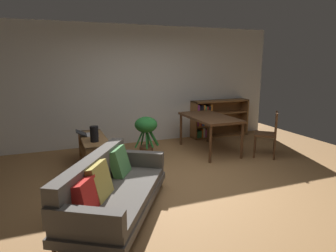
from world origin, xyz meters
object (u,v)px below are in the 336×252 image
at_px(dining_table, 210,120).
at_px(bookshelf, 215,118).
at_px(potted_floor_plant, 146,131).
at_px(fabric_couch, 110,188).
at_px(desk_speaker, 94,134).
at_px(dining_chair_near, 269,132).
at_px(open_laptop, 88,134).
at_px(media_console, 94,152).

xyz_separation_m(dining_table, bookshelf, (0.78, 1.11, -0.22)).
bearing_deg(potted_floor_plant, dining_table, -0.15).
relative_size(fabric_couch, dining_table, 1.44).
height_order(desk_speaker, dining_chair_near, dining_chair_near).
relative_size(open_laptop, desk_speaker, 1.54).
bearing_deg(desk_speaker, open_laptop, 95.15).
relative_size(potted_floor_plant, dining_chair_near, 0.91).
distance_m(fabric_couch, media_console, 1.85).
xyz_separation_m(desk_speaker, dining_chair_near, (3.37, -0.41, -0.16)).
bearing_deg(dining_chair_near, media_console, 168.40).
distance_m(fabric_couch, dining_table, 3.17).
height_order(potted_floor_plant, bookshelf, bookshelf).
bearing_deg(bookshelf, open_laptop, -163.36).
height_order(media_console, open_laptop, open_laptop).
bearing_deg(open_laptop, fabric_couch, -89.73).
bearing_deg(dining_table, fabric_couch, -141.95).
bearing_deg(bookshelf, fabric_couch, -136.90).
height_order(open_laptop, desk_speaker, desk_speaker).
height_order(media_console, bookshelf, bookshelf).
xyz_separation_m(potted_floor_plant, dining_chair_near, (2.33, -0.79, -0.04)).
height_order(open_laptop, bookshelf, bookshelf).
bearing_deg(open_laptop, dining_chair_near, -14.94).
height_order(open_laptop, potted_floor_plant, potted_floor_plant).
xyz_separation_m(fabric_couch, potted_floor_plant, (1.08, 1.95, 0.21)).
bearing_deg(fabric_couch, dining_chair_near, 18.79).
bearing_deg(bookshelf, desk_speaker, -155.30).
distance_m(open_laptop, dining_chair_near, 3.54).
bearing_deg(dining_chair_near, potted_floor_plant, 161.36).
bearing_deg(dining_table, desk_speaker, -171.27).
distance_m(open_laptop, potted_floor_plant, 1.10).
relative_size(media_console, open_laptop, 3.24).
bearing_deg(fabric_couch, dining_table, 38.05).
relative_size(open_laptop, bookshelf, 0.27).
bearing_deg(potted_floor_plant, fabric_couch, -118.99).
relative_size(fabric_couch, desk_speaker, 7.85).
distance_m(potted_floor_plant, dining_chair_near, 2.46).
height_order(desk_speaker, potted_floor_plant, potted_floor_plant).
distance_m(dining_table, dining_chair_near, 1.23).
distance_m(media_console, dining_chair_near, 3.43).
bearing_deg(media_console, desk_speaker, -94.05).
distance_m(potted_floor_plant, dining_table, 1.41).
xyz_separation_m(desk_speaker, dining_table, (2.45, 0.38, 0.01)).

